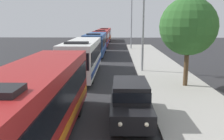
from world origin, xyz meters
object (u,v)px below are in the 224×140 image
bus_middle (96,43)px  bus_rear (105,34)px  streetlamp_mid (143,19)px  bus_lead (34,104)px  roadside_tree (188,27)px  bus_second_in_line (83,56)px  bus_fourth_in_line (102,38)px  white_suv (130,100)px  streetlamp_far (132,17)px

bus_middle → bus_rear: 26.89m
streetlamp_mid → bus_middle: bearing=114.0°
bus_lead → bus_rear: size_ratio=0.93×
bus_lead → roadside_tree: size_ratio=1.80×
bus_second_in_line → bus_lead: bearing=-90.0°
bus_fourth_in_line → streetlamp_mid: bearing=-77.9°
bus_lead → bus_second_in_line: 13.08m
bus_fourth_in_line → bus_middle: bearing=-90.0°
white_suv → streetlamp_mid: 12.50m
bus_second_in_line → streetlamp_far: bearing=75.7°
bus_second_in_line → bus_fourth_in_line: 26.51m
bus_middle → bus_fourth_in_line: 13.05m
roadside_tree → streetlamp_mid: bearing=115.2°
bus_second_in_line → white_suv: bearing=-70.4°
bus_lead → streetlamp_far: streetlamp_far is taller
bus_second_in_line → white_suv: bus_second_in_line is taller
streetlamp_mid → streetlamp_far: bearing=90.0°
bus_fourth_in_line → streetlamp_far: size_ratio=1.32×
bus_lead → streetlamp_mid: size_ratio=1.44×
bus_middle → bus_rear: (0.00, 26.89, 0.00)m
bus_lead → bus_middle: size_ratio=1.02×
streetlamp_far → roadside_tree: size_ratio=1.40×
bus_lead → bus_rear: same height
bus_middle → streetlamp_mid: 13.65m
bus_middle → bus_fourth_in_line: same height
bus_lead → white_suv: bus_lead is taller
bus_middle → roadside_tree: 19.51m
bus_second_in_line → bus_middle: (0.00, 13.46, 0.00)m
bus_middle → streetlamp_mid: (5.40, -12.11, 3.25)m
bus_fourth_in_line → streetlamp_far: (5.40, -5.30, 3.74)m
bus_second_in_line → bus_rear: bearing=90.0°
bus_middle → white_suv: 24.15m
bus_rear → white_suv: bus_rear is taller
streetlamp_far → bus_second_in_line: bearing=-104.3°
bus_rear → streetlamp_mid: 39.51m
bus_middle → streetlamp_far: (5.40, 7.75, 3.74)m
streetlamp_mid → streetlamp_far: streetlamp_far is taller
bus_second_in_line → bus_middle: size_ratio=0.96×
bus_second_in_line → bus_rear: (0.00, 40.35, 0.00)m
bus_lead → streetlamp_mid: bearing=69.5°
bus_fourth_in_line → white_suv: bus_fourth_in_line is taller
bus_middle → roadside_tree: (7.98, -17.61, 2.66)m
bus_middle → bus_fourth_in_line: bearing=90.0°
roadside_tree → streetlamp_far: bearing=95.8°
bus_middle → white_suv: bearing=-81.2°
bus_rear → white_suv: size_ratio=2.53×
bus_second_in_line → bus_middle: 13.46m
bus_middle → bus_lead: bearing=-90.0°
bus_lead → roadside_tree: roadside_tree is taller
bus_fourth_in_line → roadside_tree: 31.79m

